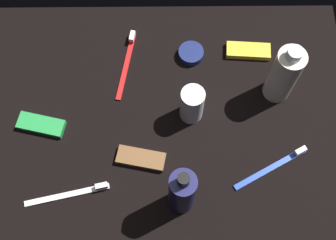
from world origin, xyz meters
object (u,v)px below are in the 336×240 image
at_px(snack_bar_green, 43,124).
at_px(cream_tin_left, 192,53).
at_px(toothbrush_red, 128,61).
at_px(toothbrush_blue, 276,166).
at_px(lotion_bottle, 184,192).
at_px(deodorant_stick, 193,104).
at_px(snack_bar_brown, 142,158).
at_px(toothbrush_white, 74,193).
at_px(snack_bar_yellow, 249,51).
at_px(bodywash_bottle, 285,74).

relative_size(snack_bar_green, cream_tin_left, 1.74).
xyz_separation_m(toothbrush_red, toothbrush_blue, (0.33, -0.26, 0.00)).
relative_size(lotion_bottle, deodorant_stick, 1.91).
xyz_separation_m(lotion_bottle, toothbrush_blue, (0.20, 0.07, -0.08)).
xyz_separation_m(lotion_bottle, toothbrush_red, (-0.12, 0.33, -0.08)).
bearing_deg(snack_bar_brown, cream_tin_left, 77.41).
bearing_deg(lotion_bottle, snack_bar_green, 150.37).
relative_size(deodorant_stick, toothbrush_white, 0.57).
height_order(toothbrush_blue, snack_bar_yellow, toothbrush_blue).
bearing_deg(snack_bar_yellow, toothbrush_red, -171.22).
height_order(deodorant_stick, snack_bar_green, deodorant_stick).
bearing_deg(bodywash_bottle, deodorant_stick, -164.41).
distance_m(toothbrush_red, snack_bar_yellow, 0.29).
bearing_deg(bodywash_bottle, snack_bar_brown, -152.26).
xyz_separation_m(toothbrush_white, toothbrush_blue, (0.43, 0.06, 0.00)).
distance_m(toothbrush_blue, snack_bar_brown, 0.29).
bearing_deg(cream_tin_left, snack_bar_brown, -114.03).
relative_size(lotion_bottle, snack_bar_brown, 1.87).
height_order(bodywash_bottle, snack_bar_brown, bodywash_bottle).
bearing_deg(toothbrush_red, toothbrush_blue, -38.53).
relative_size(toothbrush_red, toothbrush_blue, 1.09).
height_order(snack_bar_green, cream_tin_left, cream_tin_left).
bearing_deg(bodywash_bottle, toothbrush_blue, -96.34).
bearing_deg(toothbrush_blue, deodorant_stick, 144.81).
bearing_deg(cream_tin_left, lotion_bottle, -94.99).
bearing_deg(snack_bar_green, toothbrush_red, 53.51).
height_order(deodorant_stick, toothbrush_blue, deodorant_stick).
xyz_separation_m(bodywash_bottle, snack_bar_green, (-0.53, -0.08, -0.07)).
xyz_separation_m(snack_bar_yellow, cream_tin_left, (-0.14, -0.01, 0.00)).
distance_m(lotion_bottle, snack_bar_green, 0.36).
bearing_deg(toothbrush_red, bodywash_bottle, -12.82).
distance_m(toothbrush_red, toothbrush_blue, 0.42).
bearing_deg(snack_bar_green, toothbrush_blue, 2.12).
xyz_separation_m(snack_bar_yellow, snack_bar_brown, (-0.25, -0.27, 0.00)).
height_order(lotion_bottle, cream_tin_left, lotion_bottle).
distance_m(bodywash_bottle, snack_bar_yellow, 0.14).
bearing_deg(lotion_bottle, cream_tin_left, 85.01).
relative_size(lotion_bottle, toothbrush_red, 1.09).
distance_m(bodywash_bottle, toothbrush_red, 0.36).
xyz_separation_m(deodorant_stick, toothbrush_white, (-0.25, -0.18, -0.05)).
distance_m(bodywash_bottle, deodorant_stick, 0.21).
bearing_deg(toothbrush_white, snack_bar_brown, 27.61).
bearing_deg(toothbrush_white, lotion_bottle, -4.44).
height_order(lotion_bottle, snack_bar_yellow, lotion_bottle).
relative_size(toothbrush_red, snack_bar_green, 1.72).
height_order(deodorant_stick, cream_tin_left, deodorant_stick).
relative_size(bodywash_bottle, toothbrush_red, 1.00).
bearing_deg(toothbrush_blue, toothbrush_white, -172.48).
height_order(lotion_bottle, toothbrush_white, lotion_bottle).
distance_m(toothbrush_white, cream_tin_left, 0.42).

